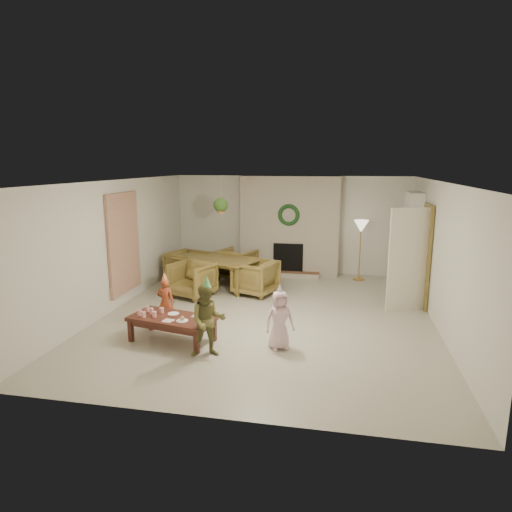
% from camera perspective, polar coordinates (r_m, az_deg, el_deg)
% --- Properties ---
extents(floor, '(7.00, 7.00, 0.00)m').
position_cam_1_polar(floor, '(8.41, 1.49, -7.65)').
color(floor, '#B7B29E').
rests_on(floor, ground).
extents(ceiling, '(7.00, 7.00, 0.00)m').
position_cam_1_polar(ceiling, '(7.93, 1.59, 9.62)').
color(ceiling, white).
rests_on(ceiling, wall_back).
extents(wall_back, '(7.00, 0.00, 7.00)m').
position_cam_1_polar(wall_back, '(11.50, 4.47, 4.05)').
color(wall_back, silver).
rests_on(wall_back, floor).
extents(wall_front, '(7.00, 0.00, 7.00)m').
position_cam_1_polar(wall_front, '(4.78, -5.58, -7.29)').
color(wall_front, silver).
rests_on(wall_front, floor).
extents(wall_left, '(0.00, 7.00, 7.00)m').
position_cam_1_polar(wall_left, '(9.07, -17.51, 1.41)').
color(wall_left, silver).
rests_on(wall_left, floor).
extents(wall_right, '(0.00, 7.00, 7.00)m').
position_cam_1_polar(wall_right, '(8.15, 22.83, -0.12)').
color(wall_right, silver).
rests_on(wall_right, floor).
extents(fireplace_mass, '(2.50, 0.40, 2.50)m').
position_cam_1_polar(fireplace_mass, '(11.30, 4.35, 3.91)').
color(fireplace_mass, '#5E2D19').
rests_on(fireplace_mass, floor).
extents(fireplace_hearth, '(1.60, 0.30, 0.12)m').
position_cam_1_polar(fireplace_hearth, '(11.19, 4.04, -2.38)').
color(fireplace_hearth, brown).
rests_on(fireplace_hearth, floor).
extents(fireplace_firebox, '(0.75, 0.12, 0.75)m').
position_cam_1_polar(fireplace_firebox, '(11.27, 4.18, -0.24)').
color(fireplace_firebox, black).
rests_on(fireplace_firebox, floor).
extents(fireplace_wreath, '(0.54, 0.10, 0.54)m').
position_cam_1_polar(fireplace_wreath, '(11.04, 4.23, 5.29)').
color(fireplace_wreath, '#173F1B').
rests_on(fireplace_wreath, fireplace_mass).
extents(floor_lamp_base, '(0.27, 0.27, 0.03)m').
position_cam_1_polar(floor_lamp_base, '(11.18, 13.10, -2.92)').
color(floor_lamp_base, gold).
rests_on(floor_lamp_base, floor).
extents(floor_lamp_post, '(0.03, 0.03, 1.33)m').
position_cam_1_polar(floor_lamp_post, '(11.03, 13.26, 0.46)').
color(floor_lamp_post, gold).
rests_on(floor_lamp_post, floor).
extents(floor_lamp_shade, '(0.35, 0.35, 0.29)m').
position_cam_1_polar(floor_lamp_shade, '(10.93, 13.42, 3.75)').
color(floor_lamp_shade, beige).
rests_on(floor_lamp_shade, floor_lamp_post).
extents(bookshelf_carcass, '(0.30, 1.00, 2.20)m').
position_cam_1_polar(bookshelf_carcass, '(10.37, 19.43, 1.70)').
color(bookshelf_carcass, white).
rests_on(bookshelf_carcass, floor).
extents(bookshelf_shelf_a, '(0.30, 0.92, 0.03)m').
position_cam_1_polar(bookshelf_shelf_a, '(10.50, 19.08, -1.79)').
color(bookshelf_shelf_a, white).
rests_on(bookshelf_shelf_a, bookshelf_carcass).
extents(bookshelf_shelf_b, '(0.30, 0.92, 0.03)m').
position_cam_1_polar(bookshelf_shelf_b, '(10.41, 19.23, 0.35)').
color(bookshelf_shelf_b, white).
rests_on(bookshelf_shelf_b, bookshelf_carcass).
extents(bookshelf_shelf_c, '(0.30, 0.92, 0.03)m').
position_cam_1_polar(bookshelf_shelf_c, '(10.34, 19.38, 2.53)').
color(bookshelf_shelf_c, white).
rests_on(bookshelf_shelf_c, bookshelf_carcass).
extents(bookshelf_shelf_d, '(0.30, 0.92, 0.03)m').
position_cam_1_polar(bookshelf_shelf_d, '(10.29, 19.53, 4.72)').
color(bookshelf_shelf_d, white).
rests_on(bookshelf_shelf_d, bookshelf_carcass).
extents(books_row_lower, '(0.20, 0.40, 0.24)m').
position_cam_1_polar(books_row_lower, '(10.32, 19.13, -1.22)').
color(books_row_lower, '#9E3A1D').
rests_on(books_row_lower, bookshelf_shelf_a).
extents(books_row_mid, '(0.20, 0.44, 0.24)m').
position_cam_1_polar(books_row_mid, '(10.43, 19.13, 1.17)').
color(books_row_mid, '#235981').
rests_on(books_row_mid, bookshelf_shelf_b).
extents(books_row_upper, '(0.20, 0.36, 0.22)m').
position_cam_1_polar(books_row_upper, '(10.22, 19.39, 3.16)').
color(books_row_upper, '#A18922').
rests_on(books_row_upper, bookshelf_shelf_c).
extents(door_frame, '(0.05, 0.86, 2.04)m').
position_cam_1_polar(door_frame, '(9.34, 21.05, 0.01)').
color(door_frame, olive).
rests_on(door_frame, floor).
extents(door_leaf, '(0.77, 0.32, 2.00)m').
position_cam_1_polar(door_leaf, '(8.91, 19.03, -0.51)').
color(door_leaf, beige).
rests_on(door_leaf, floor).
extents(curtain_panel, '(0.06, 1.20, 2.00)m').
position_cam_1_polar(curtain_panel, '(9.22, -16.70, 1.63)').
color(curtain_panel, '#CBAD90').
rests_on(curtain_panel, wall_left).
extents(dining_table, '(2.20, 1.69, 0.68)m').
position_cam_1_polar(dining_table, '(10.20, -5.19, -2.17)').
color(dining_table, olive).
rests_on(dining_table, floor).
extents(dining_chair_near, '(1.04, 1.06, 0.75)m').
position_cam_1_polar(dining_chair_near, '(9.55, -8.25, -3.02)').
color(dining_chair_near, olive).
rests_on(dining_chair_near, floor).
extents(dining_chair_far, '(1.04, 1.06, 0.75)m').
position_cam_1_polar(dining_chair_far, '(10.87, -2.52, -1.06)').
color(dining_chair_far, olive).
rests_on(dining_chair_far, floor).
extents(dining_chair_left, '(1.06, 1.04, 0.75)m').
position_cam_1_polar(dining_chair_left, '(10.71, -8.87, -1.39)').
color(dining_chair_left, olive).
rests_on(dining_chair_left, floor).
extents(dining_chair_right, '(1.06, 1.04, 0.75)m').
position_cam_1_polar(dining_chair_right, '(9.62, -0.08, -2.78)').
color(dining_chair_right, olive).
rests_on(dining_chair_right, floor).
extents(hanging_plant_cord, '(0.01, 0.01, 0.70)m').
position_cam_1_polar(hanging_plant_cord, '(9.70, -4.59, 7.94)').
color(hanging_plant_cord, tan).
rests_on(hanging_plant_cord, ceiling).
extents(hanging_plant_pot, '(0.16, 0.16, 0.12)m').
position_cam_1_polar(hanging_plant_pot, '(9.73, -4.55, 5.88)').
color(hanging_plant_pot, '#AE6438').
rests_on(hanging_plant_pot, hanging_plant_cord).
extents(hanging_plant_foliage, '(0.32, 0.32, 0.32)m').
position_cam_1_polar(hanging_plant_foliage, '(9.72, -4.56, 6.58)').
color(hanging_plant_foliage, '#264416').
rests_on(hanging_plant_foliage, hanging_plant_pot).
extents(coffee_table_top, '(1.45, 0.93, 0.06)m').
position_cam_1_polar(coffee_table_top, '(7.26, -10.79, -7.92)').
color(coffee_table_top, '#4F241A').
rests_on(coffee_table_top, floor).
extents(coffee_table_apron, '(1.32, 0.81, 0.08)m').
position_cam_1_polar(coffee_table_apron, '(7.28, -10.77, -8.46)').
color(coffee_table_apron, '#4F241A').
rests_on(coffee_table_apron, floor).
extents(coffee_leg_fl, '(0.09, 0.09, 0.35)m').
position_cam_1_polar(coffee_leg_fl, '(7.46, -15.84, -9.29)').
color(coffee_leg_fl, '#4F241A').
rests_on(coffee_leg_fl, floor).
extents(coffee_leg_fr, '(0.09, 0.09, 0.35)m').
position_cam_1_polar(coffee_leg_fr, '(6.81, -7.67, -11.02)').
color(coffee_leg_fr, '#4F241A').
rests_on(coffee_leg_fr, floor).
extents(coffee_leg_bl, '(0.09, 0.09, 0.35)m').
position_cam_1_polar(coffee_leg_bl, '(7.87, -13.35, -8.04)').
color(coffee_leg_bl, '#4F241A').
rests_on(coffee_leg_bl, floor).
extents(coffee_leg_br, '(0.09, 0.09, 0.35)m').
position_cam_1_polar(coffee_leg_br, '(7.25, -5.46, -9.51)').
color(coffee_leg_br, '#4F241A').
rests_on(coffee_leg_br, floor).
extents(cup_a, '(0.09, 0.09, 0.09)m').
position_cam_1_polar(cup_a, '(7.40, -14.83, -7.08)').
color(cup_a, white).
rests_on(cup_a, coffee_table_top).
extents(cup_b, '(0.09, 0.09, 0.09)m').
position_cam_1_polar(cup_b, '(7.56, -13.87, -6.64)').
color(cup_b, white).
rests_on(cup_b, coffee_table_top).
extents(cup_c, '(0.09, 0.09, 0.09)m').
position_cam_1_polar(cup_c, '(7.29, -14.30, -7.35)').
color(cup_c, white).
rests_on(cup_c, coffee_table_top).
extents(cup_d, '(0.09, 0.09, 0.09)m').
position_cam_1_polar(cup_d, '(7.45, -13.34, -6.89)').
color(cup_d, white).
rests_on(cup_d, coffee_table_top).
extents(cup_e, '(0.09, 0.09, 0.09)m').
position_cam_1_polar(cup_e, '(7.27, -12.99, -7.33)').
color(cup_e, white).
rests_on(cup_e, coffee_table_top).
extents(cup_f, '(0.09, 0.09, 0.09)m').
position_cam_1_polar(cup_f, '(7.43, -12.06, -6.87)').
color(cup_f, white).
rests_on(cup_f, coffee_table_top).
extents(plate_a, '(0.22, 0.22, 0.01)m').
position_cam_1_polar(plate_a, '(7.37, -10.60, -7.31)').
color(plate_a, white).
rests_on(plate_a, coffee_table_top).
extents(plate_b, '(0.22, 0.22, 0.01)m').
position_cam_1_polar(plate_b, '(7.03, -9.50, -8.23)').
color(plate_b, white).
rests_on(plate_b, coffee_table_top).
extents(plate_c, '(0.22, 0.22, 0.01)m').
position_cam_1_polar(plate_c, '(7.09, -7.18, -7.97)').
color(plate_c, white).
rests_on(plate_c, coffee_table_top).
extents(food_scoop, '(0.09, 0.09, 0.07)m').
position_cam_1_polar(food_scoop, '(7.02, -9.51, -7.92)').
color(food_scoop, tan).
rests_on(food_scoop, plate_b).
extents(napkin_left, '(0.18, 0.18, 0.01)m').
position_cam_1_polar(napkin_left, '(7.07, -11.28, -8.18)').
color(napkin_left, '#F7B6CE').
rests_on(napkin_left, coffee_table_top).
extents(napkin_right, '(0.18, 0.18, 0.01)m').
position_cam_1_polar(napkin_right, '(7.21, -7.57, -7.66)').
color(napkin_right, '#F7B6CE').
rests_on(napkin_right, coffee_table_top).
extents(child_red, '(0.32, 0.22, 0.85)m').
position_cam_1_polar(child_red, '(7.97, -11.59, -5.80)').
color(child_red, '#A64223').
rests_on(child_red, floor).
extents(party_hat_red, '(0.15, 0.15, 0.16)m').
position_cam_1_polar(party_hat_red, '(7.84, -11.73, -2.59)').
color(party_hat_red, '#E5BE4C').
rests_on(party_hat_red, child_red).
extents(child_plaid, '(0.64, 0.57, 1.10)m').
position_cam_1_polar(child_plaid, '(6.59, -6.23, -8.30)').
color(child_plaid, brown).
rests_on(child_plaid, floor).
extents(party_hat_plaid, '(0.13, 0.13, 0.18)m').
position_cam_1_polar(party_hat_plaid, '(6.41, -6.35, -3.36)').
color(party_hat_plaid, '#50BC6E').
rests_on(party_hat_plaid, child_plaid).
extents(child_pink, '(0.53, 0.46, 0.92)m').
position_cam_1_polar(child_pink, '(6.84, 3.06, -8.23)').
color(child_pink, '#F2C1CD').
rests_on(child_pink, floor).
extents(party_hat_pink, '(0.15, 0.15, 0.17)m').
position_cam_1_polar(party_hat_pink, '(6.69, 3.10, -4.21)').
color(party_hat_pink, '#AFB0B6').
rests_on(party_hat_pink, child_pink).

